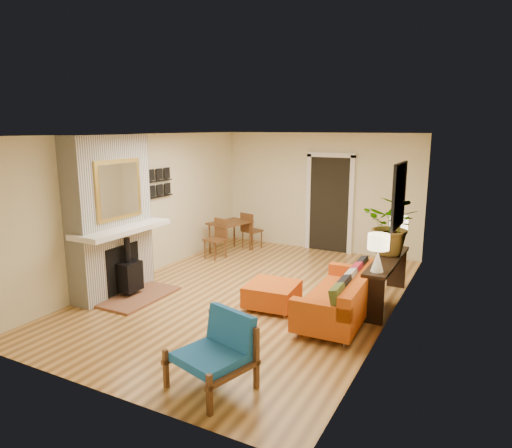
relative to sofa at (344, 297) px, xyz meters
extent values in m
plane|color=tan|center=(-1.67, 0.26, -0.33)|extent=(6.50, 6.50, 0.00)
plane|color=white|center=(-1.67, 0.26, 2.27)|extent=(6.50, 6.50, 0.00)
plane|color=beige|center=(-1.67, 3.51, 0.97)|extent=(4.50, 0.00, 4.50)
plane|color=beige|center=(-1.67, -2.99, 0.97)|extent=(4.50, 0.00, 4.50)
plane|color=beige|center=(-3.92, 0.26, 0.97)|extent=(0.00, 6.50, 6.50)
plane|color=beige|center=(0.58, 0.26, 0.97)|extent=(0.00, 6.50, 6.50)
cube|color=black|center=(-1.42, 3.48, 0.72)|extent=(0.88, 0.06, 2.10)
cube|color=white|center=(-1.91, 3.47, 0.72)|extent=(0.10, 0.08, 2.18)
cube|color=white|center=(-0.93, 3.47, 0.72)|extent=(0.10, 0.08, 2.18)
cube|color=white|center=(-1.42, 3.47, 1.80)|extent=(1.08, 0.08, 0.10)
cube|color=black|center=(0.55, 0.66, 1.42)|extent=(0.04, 0.85, 0.95)
cube|color=slate|center=(0.53, 0.66, 1.42)|extent=(0.01, 0.70, 0.80)
cube|color=black|center=(-3.88, 0.61, 1.09)|extent=(0.06, 0.95, 0.02)
cube|color=black|center=(-3.88, 0.61, 1.39)|extent=(0.06, 0.95, 0.02)
cube|color=white|center=(-3.71, -0.74, 1.53)|extent=(0.42, 1.50, 1.48)
cube|color=white|center=(-3.71, -0.74, 0.23)|extent=(0.42, 1.50, 1.12)
cube|color=white|center=(-3.46, -0.74, 0.79)|extent=(0.60, 1.68, 0.08)
cube|color=black|center=(-3.49, -0.74, 0.12)|extent=(0.03, 0.72, 0.78)
cube|color=brown|center=(-3.20, -0.74, -0.31)|extent=(0.75, 1.30, 0.04)
cube|color=black|center=(-3.38, -0.74, 0.01)|extent=(0.30, 0.36, 0.48)
cylinder|color=black|center=(-3.38, -0.74, 0.45)|extent=(0.10, 0.10, 0.40)
cube|color=gold|center=(-3.48, -0.74, 1.42)|extent=(0.04, 0.95, 0.95)
cube|color=silver|center=(-3.46, -0.74, 1.42)|extent=(0.01, 0.82, 0.82)
cylinder|color=silver|center=(-0.37, -0.85, -0.28)|extent=(0.04, 0.04, 0.09)
cylinder|color=silver|center=(0.27, -0.83, -0.28)|extent=(0.04, 0.04, 0.09)
cylinder|color=silver|center=(-0.41, 0.83, -0.28)|extent=(0.04, 0.04, 0.09)
cylinder|color=silver|center=(0.22, 0.85, -0.28)|extent=(0.04, 0.04, 0.09)
cube|color=#D35013|center=(-0.07, 0.00, -0.10)|extent=(0.87, 1.92, 0.27)
cube|color=#D35013|center=(0.24, 0.01, 0.19)|extent=(0.24, 1.90, 0.32)
cube|color=#D35013|center=(-0.05, -0.87, 0.12)|extent=(0.82, 0.19, 0.18)
cube|color=#D35013|center=(-0.10, 0.87, 0.12)|extent=(0.82, 0.19, 0.18)
cube|color=#485926|center=(0.14, -0.72, 0.23)|extent=(0.19, 0.37, 0.38)
cube|color=black|center=(0.13, -0.36, 0.23)|extent=(0.19, 0.37, 0.38)
cube|color=#A5A5A0|center=(0.12, 0.01, 0.23)|extent=(0.19, 0.37, 0.38)
cube|color=maroon|center=(0.11, 0.32, 0.23)|extent=(0.19, 0.37, 0.38)
cube|color=black|center=(0.10, 0.68, 0.23)|extent=(0.19, 0.37, 0.38)
cylinder|color=silver|center=(-1.38, -0.41, -0.30)|extent=(0.04, 0.04, 0.06)
cylinder|color=silver|center=(-0.78, -0.36, -0.30)|extent=(0.04, 0.04, 0.06)
cylinder|color=silver|center=(-1.43, 0.19, -0.30)|extent=(0.04, 0.04, 0.06)
cylinder|color=silver|center=(-0.83, 0.24, -0.30)|extent=(0.04, 0.04, 0.06)
cube|color=#D35013|center=(-1.10, -0.08, -0.11)|extent=(0.80, 0.80, 0.32)
cube|color=brown|center=(-1.05, -2.29, -0.03)|extent=(0.25, 0.72, 0.05)
cube|color=brown|center=(-1.14, -2.60, -0.11)|extent=(0.06, 0.06, 0.43)
cube|color=brown|center=(-0.96, -1.98, 0.01)|extent=(0.06, 0.06, 0.69)
cube|color=brown|center=(-0.37, -2.49, -0.03)|extent=(0.25, 0.72, 0.05)
cube|color=brown|center=(-0.46, -2.80, -0.11)|extent=(0.06, 0.06, 0.43)
cube|color=brown|center=(-0.28, -2.17, 0.01)|extent=(0.06, 0.06, 0.69)
cube|color=#1F76BB|center=(-0.71, -2.39, 0.02)|extent=(0.79, 0.76, 0.10)
cube|color=#1F76BB|center=(-0.63, -2.11, 0.26)|extent=(0.67, 0.34, 0.40)
cube|color=brown|center=(-3.32, 2.37, 0.33)|extent=(0.83, 1.02, 0.04)
cylinder|color=brown|center=(-3.65, 2.07, -0.01)|extent=(0.05, 0.05, 0.64)
cylinder|color=brown|center=(-3.17, 1.94, -0.01)|extent=(0.05, 0.05, 0.64)
cylinder|color=brown|center=(-3.46, 2.81, -0.01)|extent=(0.05, 0.05, 0.64)
cylinder|color=brown|center=(-2.98, 2.68, -0.01)|extent=(0.05, 0.05, 0.64)
cube|color=brown|center=(-3.33, 1.78, 0.07)|extent=(0.46, 0.46, 0.04)
cube|color=brown|center=(-3.29, 1.95, 0.29)|extent=(0.37, 0.13, 0.41)
cylinder|color=brown|center=(-3.52, 1.67, -0.13)|extent=(0.03, 0.03, 0.39)
cylinder|color=brown|center=(-3.22, 1.60, -0.13)|extent=(0.03, 0.03, 0.39)
cylinder|color=brown|center=(-3.44, 1.97, -0.13)|extent=(0.03, 0.03, 0.39)
cylinder|color=brown|center=(-3.15, 1.89, -0.13)|extent=(0.03, 0.03, 0.39)
cube|color=brown|center=(-3.04, 2.90, 0.07)|extent=(0.46, 0.46, 0.04)
cube|color=brown|center=(-3.09, 2.73, 0.29)|extent=(0.37, 0.13, 0.41)
cylinder|color=brown|center=(-3.23, 2.79, -0.13)|extent=(0.03, 0.03, 0.39)
cylinder|color=brown|center=(-2.93, 2.72, -0.13)|extent=(0.03, 0.03, 0.39)
cylinder|color=brown|center=(-3.15, 3.09, -0.13)|extent=(0.03, 0.03, 0.39)
cylinder|color=brown|center=(-2.86, 3.01, -0.13)|extent=(0.03, 0.03, 0.39)
cube|color=black|center=(0.40, 0.88, 0.37)|extent=(0.34, 1.85, 0.05)
cube|color=black|center=(0.40, 0.03, 0.01)|extent=(0.30, 0.04, 0.68)
cube|color=black|center=(0.40, 1.73, 0.01)|extent=(0.30, 0.04, 0.68)
cone|color=white|center=(0.40, 0.18, 0.55)|extent=(0.18, 0.18, 0.30)
cylinder|color=white|center=(0.40, 0.18, 0.73)|extent=(0.03, 0.03, 0.06)
cylinder|color=#FFEABF|center=(0.40, 0.18, 0.83)|extent=(0.30, 0.30, 0.22)
cone|color=white|center=(0.40, 1.63, 0.55)|extent=(0.18, 0.18, 0.30)
cylinder|color=white|center=(0.40, 1.63, 0.73)|extent=(0.03, 0.03, 0.06)
cylinder|color=#FFEABF|center=(0.40, 1.63, 0.83)|extent=(0.30, 0.30, 0.22)
imported|color=#1E5919|center=(0.39, 1.18, 0.87)|extent=(0.96, 0.87, 0.95)
camera|label=1|loc=(1.74, -6.05, 2.38)|focal=32.00mm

